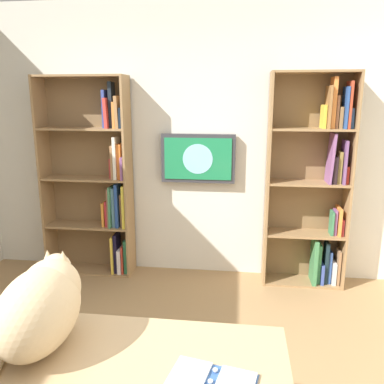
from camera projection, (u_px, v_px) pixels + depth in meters
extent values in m
cube|color=silver|center=(195.00, 143.00, 3.91)|extent=(4.52, 0.06, 2.70)
cube|color=#937047|center=(348.00, 184.00, 3.63)|extent=(0.02, 0.28, 2.02)
cube|color=#937047|center=(267.00, 182.00, 3.72)|extent=(0.02, 0.28, 2.02)
cube|color=brown|center=(305.00, 180.00, 3.80)|extent=(0.76, 0.01, 2.02)
cube|color=#937047|center=(301.00, 281.00, 3.91)|extent=(0.72, 0.27, 0.02)
cube|color=#937047|center=(304.00, 233.00, 3.79)|extent=(0.72, 0.27, 0.02)
cube|color=#937047|center=(307.00, 183.00, 3.67)|extent=(0.72, 0.27, 0.02)
cube|color=#937047|center=(311.00, 129.00, 3.56)|extent=(0.72, 0.27, 0.02)
cube|color=#937047|center=(315.00, 72.00, 3.44)|extent=(0.72, 0.27, 0.02)
cube|color=#9B724C|center=(338.00, 266.00, 3.81)|extent=(0.02, 0.16, 0.34)
cube|color=beige|center=(333.00, 272.00, 3.83)|extent=(0.04, 0.17, 0.22)
cube|color=#304F91|center=(329.00, 266.00, 3.84)|extent=(0.03, 0.14, 0.32)
cube|color=#15272E|center=(326.00, 262.00, 3.81)|extent=(0.03, 0.12, 0.42)
cube|color=#3A4D9C|center=(321.00, 271.00, 3.87)|extent=(0.03, 0.22, 0.20)
cube|color=#387E4B|center=(318.00, 262.00, 3.84)|extent=(0.04, 0.16, 0.39)
cube|color=#3E7C4A|center=(314.00, 260.00, 3.83)|extent=(0.04, 0.23, 0.45)
cube|color=#AF3336|center=(341.00, 226.00, 3.72)|extent=(0.02, 0.15, 0.16)
cube|color=orange|center=(338.00, 221.00, 3.72)|extent=(0.02, 0.21, 0.26)
cube|color=#7E4E84|center=(334.00, 222.00, 3.72)|extent=(0.02, 0.13, 0.24)
cube|color=#37764D|center=(332.00, 223.00, 3.71)|extent=(0.02, 0.13, 0.23)
cube|color=#B82F25|center=(346.00, 174.00, 3.62)|extent=(0.02, 0.18, 0.16)
cube|color=#724A7A|center=(344.00, 162.00, 3.57)|extent=(0.02, 0.19, 0.40)
cube|color=olive|center=(339.00, 167.00, 3.59)|extent=(0.03, 0.12, 0.30)
cube|color=black|center=(333.00, 169.00, 3.62)|extent=(0.04, 0.20, 0.25)
cube|color=#825181|center=(331.00, 158.00, 3.59)|extent=(0.04, 0.21, 0.46)
cube|color=#315590|center=(351.00, 118.00, 3.49)|extent=(0.04, 0.13, 0.18)
cube|color=#B33F26|center=(349.00, 105.00, 3.45)|extent=(0.02, 0.19, 0.41)
cube|color=#2A4B8B|center=(345.00, 108.00, 3.46)|extent=(0.02, 0.19, 0.36)
cube|color=olive|center=(340.00, 118.00, 3.50)|extent=(0.03, 0.13, 0.19)
cube|color=#9E623E|center=(336.00, 112.00, 3.50)|extent=(0.02, 0.15, 0.29)
cube|color=orange|center=(333.00, 103.00, 3.47)|extent=(0.03, 0.16, 0.45)
cube|color=olive|center=(328.00, 107.00, 3.48)|extent=(0.02, 0.23, 0.37)
cube|color=gold|center=(323.00, 117.00, 3.52)|extent=(0.03, 0.16, 0.21)
cube|color=#937047|center=(128.00, 179.00, 3.89)|extent=(0.02, 0.28, 2.00)
cube|color=#937047|center=(46.00, 177.00, 3.99)|extent=(0.02, 0.28, 2.00)
cube|color=brown|center=(91.00, 176.00, 4.07)|extent=(0.89, 0.01, 2.00)
cube|color=#937047|center=(92.00, 269.00, 4.17)|extent=(0.85, 0.27, 0.02)
cube|color=#937047|center=(89.00, 225.00, 4.06)|extent=(0.85, 0.27, 0.02)
cube|color=#937047|center=(86.00, 178.00, 3.94)|extent=(0.85, 0.27, 0.02)
cube|color=#937047|center=(83.00, 129.00, 3.83)|extent=(0.85, 0.27, 0.02)
cube|color=#937047|center=(80.00, 76.00, 3.71)|extent=(0.85, 0.27, 0.02)
cube|color=#2C744B|center=(128.00, 255.00, 4.08)|extent=(0.04, 0.19, 0.35)
cube|color=#B63627|center=(125.00, 257.00, 4.09)|extent=(0.02, 0.21, 0.29)
cube|color=silver|center=(121.00, 260.00, 4.08)|extent=(0.04, 0.20, 0.26)
cube|color=black|center=(117.00, 252.00, 4.07)|extent=(0.03, 0.16, 0.41)
cube|color=gold|center=(115.00, 253.00, 4.08)|extent=(0.02, 0.21, 0.39)
cube|color=#80467A|center=(113.00, 260.00, 4.11)|extent=(0.02, 0.12, 0.22)
cube|color=yellow|center=(126.00, 206.00, 3.94)|extent=(0.03, 0.21, 0.43)
cube|color=#9A6943|center=(123.00, 210.00, 3.97)|extent=(0.03, 0.12, 0.33)
cube|color=#26478E|center=(118.00, 205.00, 3.94)|extent=(0.03, 0.16, 0.45)
cube|color=#6591A4|center=(115.00, 206.00, 3.98)|extent=(0.03, 0.16, 0.40)
cube|color=#407951|center=(112.00, 206.00, 3.96)|extent=(0.03, 0.21, 0.42)
cube|color=#9F634E|center=(110.00, 207.00, 3.98)|extent=(0.03, 0.18, 0.40)
cube|color=red|center=(108.00, 213.00, 3.99)|extent=(0.02, 0.15, 0.26)
cube|color=orange|center=(104.00, 214.00, 3.99)|extent=(0.03, 0.12, 0.24)
cube|color=#7F4C7F|center=(125.00, 167.00, 3.86)|extent=(0.03, 0.24, 0.22)
cube|color=orange|center=(121.00, 161.00, 3.85)|extent=(0.04, 0.14, 0.34)
cube|color=silver|center=(117.00, 158.00, 3.86)|extent=(0.03, 0.21, 0.41)
cube|color=#9D6E45|center=(114.00, 162.00, 3.85)|extent=(0.02, 0.15, 0.33)
cube|color=#B83836|center=(112.00, 168.00, 3.89)|extent=(0.02, 0.13, 0.20)
cube|color=black|center=(122.00, 118.00, 3.74)|extent=(0.03, 0.17, 0.19)
cube|color=#9F7144|center=(119.00, 112.00, 3.75)|extent=(0.04, 0.21, 0.30)
cube|color=orange|center=(116.00, 115.00, 3.76)|extent=(0.02, 0.21, 0.25)
cube|color=black|center=(112.00, 105.00, 3.74)|extent=(0.03, 0.12, 0.43)
cube|color=#C23831|center=(108.00, 113.00, 3.75)|extent=(0.04, 0.20, 0.29)
cube|color=#324490|center=(105.00, 109.00, 3.76)|extent=(0.03, 0.14, 0.36)
cube|color=#333338|center=(198.00, 158.00, 3.86)|extent=(0.73, 0.06, 0.48)
cube|color=#1E7F4C|center=(198.00, 159.00, 3.83)|extent=(0.66, 0.01, 0.41)
cylinder|color=#8CCCEA|center=(198.00, 159.00, 3.82)|extent=(0.29, 0.00, 0.29)
cube|color=tan|center=(90.00, 363.00, 1.61)|extent=(1.63, 0.67, 0.03)
ellipsoid|color=#D1B284|center=(39.00, 311.00, 1.64)|extent=(0.30, 0.51, 0.35)
ellipsoid|color=#D1B284|center=(51.00, 289.00, 1.74)|extent=(0.26, 0.28, 0.27)
sphere|color=#D1B284|center=(56.00, 268.00, 1.78)|extent=(0.13, 0.13, 0.13)
cone|color=#D1B284|center=(63.00, 258.00, 1.77)|extent=(0.06, 0.06, 0.07)
cone|color=#D1B284|center=(48.00, 257.00, 1.78)|extent=(0.06, 0.06, 0.07)
cone|color=beige|center=(63.00, 260.00, 1.76)|extent=(0.03, 0.03, 0.05)
cone|color=beige|center=(47.00, 259.00, 1.77)|extent=(0.03, 0.03, 0.05)
cube|color=#335999|center=(188.00, 379.00, 1.49)|extent=(0.19, 0.25, 0.01)
cube|color=white|center=(188.00, 377.00, 1.49)|extent=(0.18, 0.23, 0.01)
cylinder|color=silver|center=(210.00, 381.00, 1.46)|extent=(0.02, 0.02, 0.01)
cylinder|color=silver|center=(215.00, 370.00, 1.52)|extent=(0.02, 0.02, 0.01)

